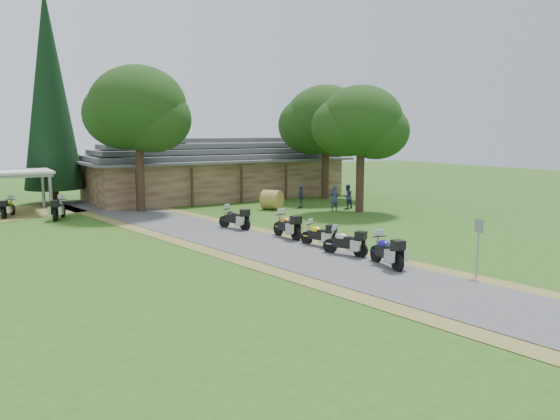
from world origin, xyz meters
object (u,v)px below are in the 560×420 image
motorcycle_row_e (234,217)px  motorcycle_row_d (287,225)px  lodge (216,167)px  motorcycle_carport_a (8,207)px  motorcycle_row_a (387,250)px  hay_bale (272,200)px  motorcycle_row_c (319,233)px  motorcycle_carport_b (59,208)px  motorcycle_row_b (345,241)px

motorcycle_row_e → motorcycle_row_d: bearing=174.7°
motorcycle_row_d → motorcycle_row_e: bearing=15.2°
lodge → motorcycle_carport_a: lodge is taller
motorcycle_row_a → hay_bale: 16.95m
motorcycle_row_c → motorcycle_carport_b: motorcycle_carport_b is taller
motorcycle_row_b → motorcycle_row_e: size_ratio=0.97×
motorcycle_row_b → motorcycle_row_c: size_ratio=1.04×
motorcycle_carport_b → hay_bale: 13.72m
motorcycle_row_e → motorcycle_carport_b: (-7.58, 8.81, 0.05)m
hay_bale → motorcycle_row_d: bearing=-116.8°
motorcycle_row_e → hay_bale: size_ratio=1.43×
motorcycle_carport_a → motorcycle_row_e: bearing=-114.2°
hay_bale → lodge: bearing=90.6°
motorcycle_row_b → motorcycle_carport_b: (-8.69, 17.16, 0.07)m
motorcycle_row_e → motorcycle_row_b: bearing=166.0°
motorcycle_row_b → motorcycle_row_c: 2.15m
motorcycle_row_b → motorcycle_row_d: motorcycle_row_d is taller
lodge → motorcycle_row_a: 25.61m
lodge → motorcycle_row_a: (-4.40, -25.17, -1.75)m
lodge → motorcycle_row_d: lodge is taller
lodge → motorcycle_carport_b: bearing=-157.2°
motorcycle_row_d → motorcycle_carport_a: (-11.23, 15.14, -0.06)m
motorcycle_row_b → hay_bale: size_ratio=1.40×
lodge → motorcycle_carport_b: 14.46m
lodge → hay_bale: size_ratio=15.81×
motorcycle_row_d → motorcycle_carport_a: size_ratio=1.09×
motorcycle_row_c → hay_bale: 12.58m
motorcycle_row_e → motorcycle_carport_a: bearing=20.1°
motorcycle_row_d → motorcycle_row_e: 3.86m
motorcycle_row_a → motorcycle_row_e: bearing=17.7°
motorcycle_carport_b → motorcycle_row_a: bearing=-130.9°
motorcycle_carport_a → motorcycle_carport_b: size_ratio=0.90×
motorcycle_carport_b → motorcycle_row_b: bearing=-128.4°
lodge → motorcycle_carport_a: size_ratio=11.41×
motorcycle_row_c → motorcycle_row_d: motorcycle_row_d is taller
motorcycle_row_d → motorcycle_carport_b: motorcycle_carport_b is taller
motorcycle_carport_b → motorcycle_row_d: bearing=-120.5°
motorcycle_row_e → motorcycle_carport_a: 15.30m
lodge → motorcycle_row_c: (-4.40, -20.58, -1.83)m
motorcycle_row_b → motorcycle_row_d: size_ratio=0.92×
motorcycle_row_d → motorcycle_row_e: motorcycle_row_d is taller
lodge → motorcycle_carport_a: bearing=-169.5°
motorcycle_row_e → motorcycle_carport_b: 11.63m
motorcycle_row_b → motorcycle_carport_a: bearing=6.2°
motorcycle_row_e → motorcycle_row_c: bearing=169.9°
motorcycle_row_c → motorcycle_carport_b: size_ratio=0.87×
motorcycle_carport_b → hay_bale: size_ratio=1.55×
motorcycle_row_a → motorcycle_row_b: bearing=14.4°
motorcycle_row_b → motorcycle_row_e: motorcycle_row_e is taller
motorcycle_row_d → hay_bale: motorcycle_row_d is taller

